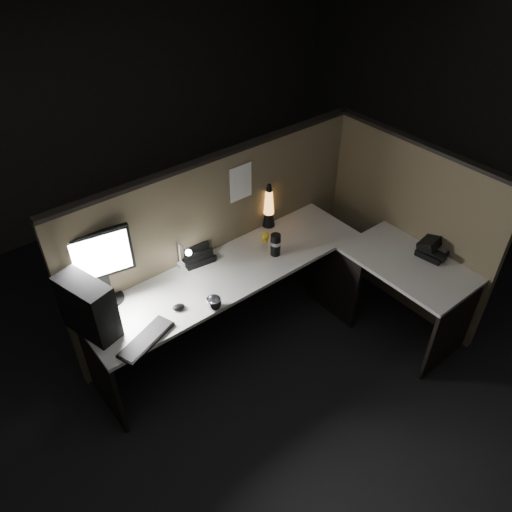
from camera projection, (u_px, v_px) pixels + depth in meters
floor at (293, 371)px, 3.97m from camera, size 6.00×6.00×0.00m
room_shell at (305, 197)px, 2.96m from camera, size 6.00×6.00×6.00m
partition_back at (221, 241)px, 4.07m from camera, size 2.66×0.06×1.50m
partition_right at (406, 228)px, 4.22m from camera, size 0.06×1.66×1.50m
desk at (291, 291)px, 3.85m from camera, size 2.60×1.60×0.73m
pc_tower at (88, 307)px, 3.21m from camera, size 0.28×0.43×0.42m
monitor at (101, 261)px, 3.35m from camera, size 0.45×0.19×0.58m
keyboard at (146, 340)px, 3.25m from camera, size 0.44×0.28×0.02m
mouse at (178, 307)px, 3.48m from camera, size 0.10×0.08×0.03m
clip_lamp at (184, 256)px, 3.72m from camera, size 0.05×0.19×0.25m
organizer at (196, 254)px, 3.90m from camera, size 0.26×0.24×0.18m
lava_lamp at (269, 209)px, 4.18m from camera, size 0.11×0.11×0.40m
travel_mug at (275, 245)px, 3.91m from camera, size 0.08×0.08×0.19m
steel_mug at (214, 304)px, 3.47m from camera, size 0.13×0.13×0.09m
figurine at (265, 236)px, 4.07m from camera, size 0.06×0.06×0.06m
pinned_paper at (241, 183)px, 3.84m from camera, size 0.21×0.00×0.29m
desk_phone at (433, 248)px, 3.95m from camera, size 0.27×0.28×0.15m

